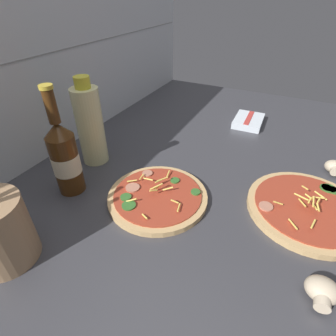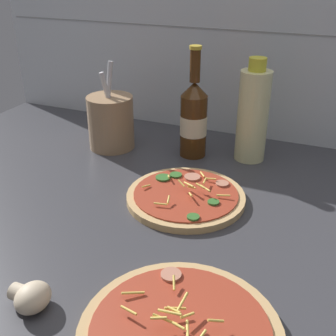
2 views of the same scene
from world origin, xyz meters
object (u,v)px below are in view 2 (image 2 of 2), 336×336
object	(u,v)px
pizza_far	(186,196)
beer_bottle	(194,118)
mushroom_left	(31,297)
pizza_near	(181,333)
utensil_crock	(111,122)
oil_bottle	(253,115)

from	to	relation	value
pizza_far	beer_bottle	size ratio (longest dim) A/B	0.90
pizza_far	mushroom_left	xyz separation A→B (cm)	(-9.41, -35.51, 1.08)
beer_bottle	mushroom_left	size ratio (longest dim) A/B	4.55
pizza_far	beer_bottle	distance (cm)	23.56
pizza_near	beer_bottle	xyz separation A→B (cm)	(-17.72, 53.48, 8.63)
utensil_crock	oil_bottle	bearing A→B (deg)	11.36
oil_bottle	beer_bottle	bearing A→B (deg)	-165.81
pizza_near	oil_bottle	xyz separation A→B (cm)	(-4.42, 56.85, 10.24)
utensil_crock	pizza_far	bearing A→B (deg)	-33.14
pizza_near	oil_bottle	world-z (taller)	oil_bottle
beer_bottle	utensil_crock	xyz separation A→B (cm)	(-20.73, -3.47, -2.72)
pizza_near	utensil_crock	size ratio (longest dim) A/B	1.22
pizza_far	oil_bottle	size ratio (longest dim) A/B	0.98
beer_bottle	pizza_far	bearing A→B (deg)	-73.69
beer_bottle	oil_bottle	distance (cm)	13.81
mushroom_left	oil_bottle	bearing A→B (deg)	74.54
beer_bottle	pizza_near	bearing A→B (deg)	-71.67
oil_bottle	mushroom_left	xyz separation A→B (cm)	(-16.56, -59.89, -9.21)
utensil_crock	pizza_near	bearing A→B (deg)	-52.45
oil_bottle	mushroom_left	world-z (taller)	oil_bottle
pizza_near	oil_bottle	size ratio (longest dim) A/B	1.09
mushroom_left	pizza_near	bearing A→B (deg)	8.26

